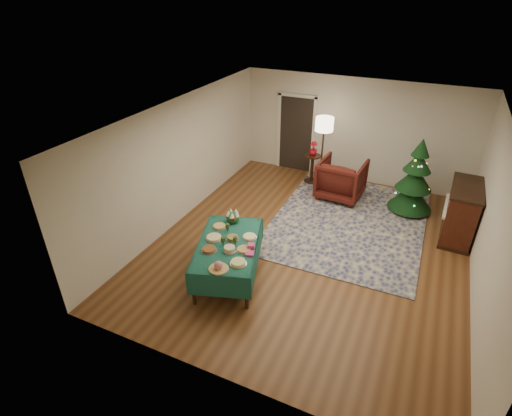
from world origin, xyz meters
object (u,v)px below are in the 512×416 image
at_px(gift_box, 251,246).
at_px(piano, 461,213).
at_px(buffet_table, 228,250).
at_px(floor_lamp, 324,129).
at_px(christmas_tree, 415,180).
at_px(potted_plant, 313,152).
at_px(armchair, 341,177).
at_px(side_table, 312,169).

bearing_deg(gift_box, piano, 43.21).
height_order(buffet_table, floor_lamp, floor_lamp).
distance_m(floor_lamp, christmas_tree, 2.46).
bearing_deg(potted_plant, buffet_table, -92.23).
relative_size(gift_box, christmas_tree, 0.06).
height_order(armchair, side_table, armchair).
xyz_separation_m(side_table, potted_plant, (0.00, 0.00, 0.50)).
bearing_deg(piano, potted_plant, 161.16).
xyz_separation_m(side_table, piano, (3.59, -1.23, 0.20)).
relative_size(floor_lamp, piano, 1.34).
height_order(side_table, piano, piano).
bearing_deg(piano, side_table, 161.16).
height_order(potted_plant, christmas_tree, christmas_tree).
distance_m(gift_box, armchair, 3.89).
xyz_separation_m(gift_box, armchair, (0.64, 3.83, -0.22)).
relative_size(armchair, potted_plant, 2.90).
distance_m(gift_box, christmas_tree, 4.47).
relative_size(gift_box, floor_lamp, 0.06).
distance_m(gift_box, floor_lamp, 4.31).
xyz_separation_m(buffet_table, gift_box, (0.44, 0.02, 0.19)).
xyz_separation_m(gift_box, christmas_tree, (2.30, 3.83, 0.05)).
height_order(floor_lamp, piano, floor_lamp).
xyz_separation_m(buffet_table, potted_plant, (0.17, 4.37, 0.30)).
distance_m(floor_lamp, side_table, 1.23).
bearing_deg(side_table, potted_plant, 0.00).
relative_size(armchair, floor_lamp, 0.58).
distance_m(buffet_table, christmas_tree, 4.74).
height_order(buffet_table, side_table, side_table).
relative_size(armchair, christmas_tree, 0.60).
xyz_separation_m(buffet_table, floor_lamp, (0.44, 4.25, 1.00)).
bearing_deg(gift_box, floor_lamp, 90.04).
bearing_deg(floor_lamp, christmas_tree, -9.80).
distance_m(gift_box, side_table, 4.37).
xyz_separation_m(armchair, potted_plant, (-0.91, 0.51, 0.33)).
bearing_deg(gift_box, armchair, 80.49).
xyz_separation_m(buffet_table, armchair, (1.08, 3.86, -0.03)).
height_order(armchair, floor_lamp, floor_lamp).
height_order(potted_plant, piano, piano).
bearing_deg(gift_box, christmas_tree, 59.03).
height_order(gift_box, potted_plant, potted_plant).
height_order(buffet_table, gift_box, gift_box).
bearing_deg(piano, armchair, 165.16).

